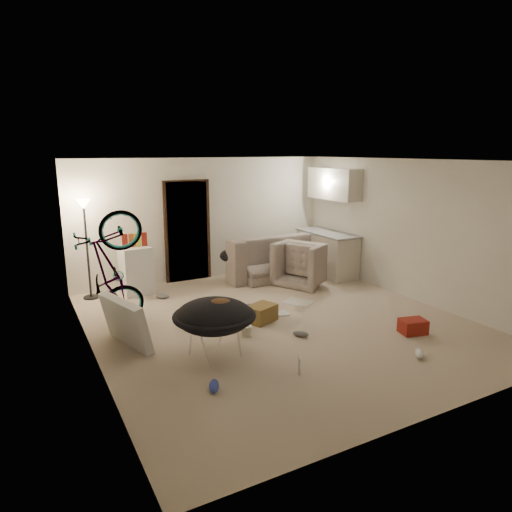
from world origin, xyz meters
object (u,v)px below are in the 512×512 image
kitchen_counter (327,254)px  tv_box (125,322)px  juicer (247,330)px  floor_lamp (85,228)px  drink_case_b (413,326)px  drink_case_a (261,313)px  armchair (307,267)px  bicycle (112,296)px  saucer_chair (214,323)px  mini_fridge (136,270)px  sofa (273,260)px

kitchen_counter → tv_box: bearing=-159.5°
tv_box → juicer: tv_box is taller
floor_lamp → juicer: 3.59m
drink_case_b → juicer: 2.46m
drink_case_a → drink_case_b: 2.29m
drink_case_a → juicer: (-0.47, -0.42, -0.04)m
armchair → bicycle: bicycle is taller
armchair → bicycle: 4.01m
floor_lamp → juicer: (1.72, -2.91, -1.22)m
drink_case_b → floor_lamp: bearing=149.1°
tv_box → juicer: size_ratio=4.68×
floor_lamp → saucer_chair: floor_lamp is taller
armchair → drink_case_a: bearing=101.0°
floor_lamp → drink_case_b: size_ratio=4.92×
mini_fridge → drink_case_a: (1.37, -2.39, -0.32)m
sofa → drink_case_a: (-1.54, -2.29, -0.20)m
floor_lamp → bicycle: 1.78m
mini_fridge → drink_case_a: size_ratio=1.94×
armchair → saucer_chair: (-3.01, -2.29, 0.14)m
kitchen_counter → drink_case_b: bearing=-105.1°
armchair → drink_case_b: (-0.13, -2.97, -0.21)m
armchair → juicer: 3.03m
saucer_chair → juicer: (0.67, 0.38, -0.37)m
sofa → mini_fridge: bearing=-3.1°
tv_box → drink_case_b: size_ratio=2.80×
bicycle → drink_case_a: bearing=-108.8°
mini_fridge → armchair: bearing=-18.5°
bicycle → drink_case_b: bicycle is taller
armchair → mini_fridge: size_ratio=1.09×
floor_lamp → sofa: floor_lamp is taller
drink_case_b → sofa: bearing=107.4°
saucer_chair → mini_fridge: bearing=94.2°
kitchen_counter → sofa: bearing=157.7°
floor_lamp → saucer_chair: size_ratio=1.67×
juicer → drink_case_a: bearing=41.6°
tv_box → kitchen_counter: bearing=4.7°
armchair → tv_box: size_ratio=0.95×
saucer_chair → tv_box: bearing=137.4°
mini_fridge → tv_box: mini_fridge is taller
drink_case_b → bicycle: bearing=162.3°
tv_box → juicer: (1.62, -0.49, -0.25)m
armchair → bicycle: size_ratio=0.54×
drink_case_a → juicer: bearing=-160.7°
drink_case_b → saucer_chair: bearing=-178.9°
drink_case_a → drink_case_b: bearing=-62.7°
sofa → juicer: size_ratio=10.38×
sofa → bicycle: size_ratio=1.25×
mini_fridge → drink_case_a: bearing=-63.1°
kitchen_counter → bicycle: (-4.73, -0.92, 0.04)m
kitchen_counter → sofa: kitchen_counter is taller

